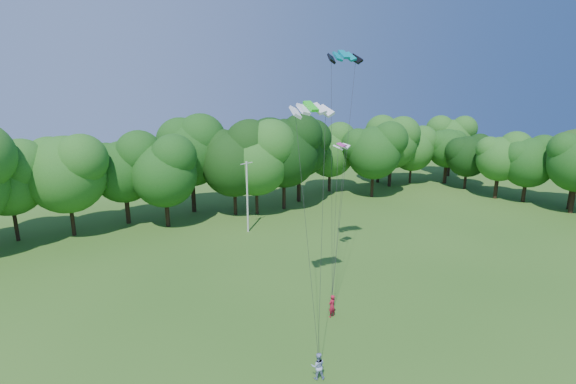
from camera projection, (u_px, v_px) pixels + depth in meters
name	position (u px, v px, depth m)	size (l,w,h in m)	color
utility_pole	(247.00, 196.00, 49.59)	(1.57, 0.56, 8.08)	beige
kite_flyer_left	(332.00, 306.00, 33.00)	(0.64, 0.42, 1.75)	#B41730
kite_flyer_right	(318.00, 366.00, 26.35)	(0.83, 0.64, 1.70)	#A2B1E1
kite_teal	(344.00, 54.00, 35.53)	(2.84, 1.45, 0.73)	#047C8A
kite_green	(311.00, 106.00, 29.71)	(2.89, 1.34, 0.67)	#26E422
kite_pink	(342.00, 145.00, 38.71)	(1.73, 1.26, 0.29)	#D03999
tree_back_center	(234.00, 152.00, 54.67)	(8.84, 8.84, 12.86)	#342514
tree_back_east	(380.00, 145.00, 71.36)	(6.80, 6.80, 9.89)	black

